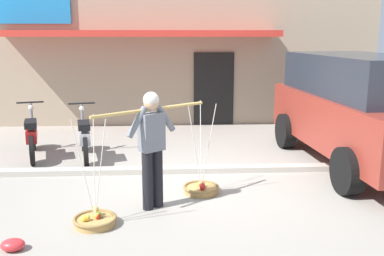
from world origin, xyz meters
name	(u,v)px	position (x,y,z in m)	size (l,w,h in m)	color
ground_plane	(185,185)	(0.00, 0.00, 0.00)	(90.00, 90.00, 0.00)	gray
sidewalk_curb	(184,170)	(0.00, 0.70, 0.05)	(20.00, 0.24, 0.10)	#AEA89C
fruit_vendor	(152,142)	(-0.50, -0.92, 0.98)	(1.51, 1.16, 1.70)	black
fruit_basket_left_side	(201,188)	(0.24, -0.36, 0.08)	(0.58, 0.58, 1.45)	#B2894C
fruit_basket_right_side	(95,220)	(-1.25, -1.49, 0.08)	(0.58, 0.58, 1.45)	#B2894C
motorcycle_nearest_shop	(32,136)	(-3.05, 1.88, 0.45)	(0.67, 1.77, 1.09)	black
motorcycle_second_in_row	(84,137)	(-1.96, 1.68, 0.45)	(0.60, 1.79, 1.09)	black
parked_truck	(361,107)	(3.37, 1.01, 1.13)	(2.39, 4.91, 2.10)	maroon
storefront_building	(146,46)	(-0.96, 7.48, 2.10)	(13.00, 6.00, 4.20)	tan
plastic_litter_bag	(13,245)	(-2.09, -2.12, 0.07)	(0.28, 0.22, 0.14)	red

